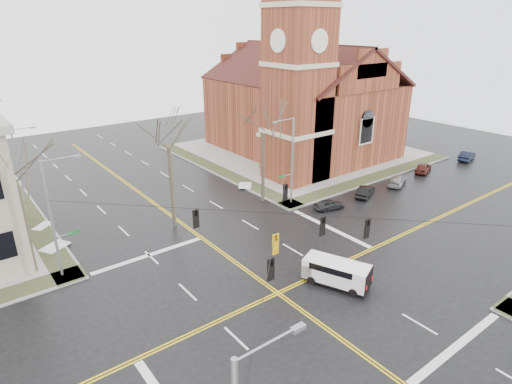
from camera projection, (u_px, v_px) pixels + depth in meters
ground at (278, 293)px, 30.18m from camera, size 120.00×120.00×0.00m
sidewalks at (278, 292)px, 30.15m from camera, size 80.00×80.00×0.17m
road_markings at (278, 293)px, 30.17m from camera, size 100.00×100.00×0.01m
church at (300, 95)px, 59.32m from camera, size 24.28×27.48×27.50m
signal_pole_ne at (291, 159)px, 43.22m from camera, size 2.75×0.22×9.00m
signal_pole_nw at (54, 216)px, 30.44m from camera, size 2.75×0.22×9.00m
span_wires at (280, 213)px, 27.88m from camera, size 23.02×23.02×0.03m
traffic_signals at (286, 227)px, 27.67m from camera, size 8.21×8.26×1.30m
streetlight_north_a at (20, 164)px, 43.17m from camera, size 2.30×0.20×8.00m
cargo_van at (334, 271)px, 30.90m from camera, size 3.59×5.11×1.82m
parked_car_a at (329, 204)px, 43.51m from camera, size 3.42×2.09×1.09m
parked_car_b at (365, 191)px, 46.74m from camera, size 3.79×2.56×1.18m
parked_car_c at (397, 180)px, 50.04m from camera, size 4.24×2.99×1.14m
parked_car_d at (423, 167)px, 54.28m from camera, size 4.04×2.74×1.28m
parked_car_e at (467, 156)px, 59.01m from camera, size 4.27×2.37×1.33m
tree_nw_far at (15, 179)px, 29.86m from camera, size 4.00×4.00×10.46m
tree_nw_near at (168, 142)px, 37.16m from camera, size 4.00×4.00×11.22m
tree_ne at (263, 129)px, 42.53m from camera, size 4.00×4.00×10.97m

